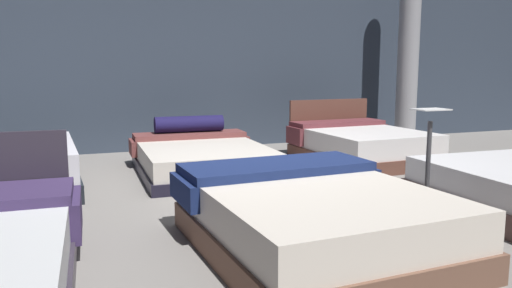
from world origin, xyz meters
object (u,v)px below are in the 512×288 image
Objects in this scene: bed_5 at (360,145)px; price_sign at (427,182)px; bed_1 at (312,217)px; support_pillar at (409,46)px; bed_4 at (201,157)px.

price_sign reaches higher than bed_5.
bed_1 is 3.77m from bed_5.
bed_1 is 1.06× the size of bed_5.
bed_1 is 0.60× the size of support_pillar.
bed_4 is 0.61× the size of support_pillar.
bed_1 is at bearing -130.39° from bed_5.
bed_5 is (2.32, 2.97, -0.00)m from bed_1.
bed_5 is (2.40, -0.05, 0.04)m from bed_4.
bed_4 is 1.08× the size of bed_5.
support_pillar is at bearing 33.08° from bed_5.
bed_5 reaches higher than bed_4.
bed_4 is at bearing 176.30° from bed_5.
support_pillar is at bearing 43.57° from bed_1.
bed_4 is at bearing 113.39° from price_sign.
bed_4 is at bearing -164.03° from support_pillar.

